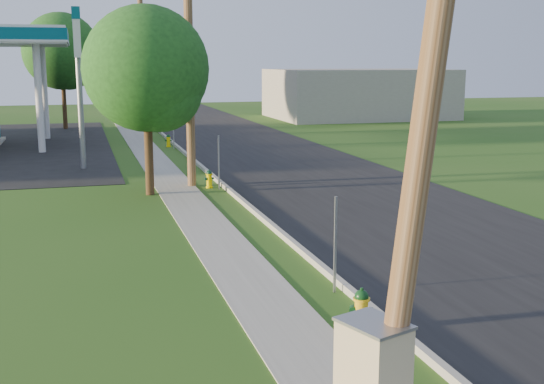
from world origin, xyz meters
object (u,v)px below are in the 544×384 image
object	(u,v)px
tree_lot	(63,54)
utility_pole_mid	(189,53)
utility_pole_far	(143,59)
utility_cabinet	(373,376)
hydrant_mid	(209,179)
utility_pole_near	(434,47)
tree_verge	(149,74)
hydrant_far	(168,141)
price_pylon	(77,42)
hydrant_near	(361,310)

from	to	relation	value
tree_lot	utility_pole_mid	bearing A→B (deg)	-78.85
utility_pole_far	utility_cabinet	distance (m)	36.13
hydrant_mid	utility_cabinet	distance (m)	17.39
utility_pole_near	utility_cabinet	size ratio (longest dim) A/B	6.48
tree_verge	tree_lot	bearing A→B (deg)	97.11
utility_pole_mid	hydrant_mid	bearing A→B (deg)	-43.97
utility_pole_near	hydrant_far	bearing A→B (deg)	88.68
utility_pole_mid	tree_verge	bearing A→B (deg)	-140.13
price_pylon	hydrant_far	world-z (taller)	price_pylon
hydrant_mid	utility_pole_mid	bearing A→B (deg)	136.03
utility_pole_near	utility_cabinet	world-z (taller)	utility_pole_near
price_pylon	tree_verge	size ratio (longest dim) A/B	1.04
price_pylon	tree_lot	size ratio (longest dim) A/B	0.86
utility_pole_near	hydrant_mid	bearing A→B (deg)	88.14
utility_pole_mid	price_pylon	distance (m)	6.76
hydrant_far	utility_cabinet	xyz separation A→B (m)	(-1.30, -30.19, 0.39)
utility_cabinet	utility_pole_far	bearing A→B (deg)	89.04
utility_pole_mid	utility_pole_far	world-z (taller)	utility_pole_mid
utility_pole_mid	hydrant_mid	size ratio (longest dim) A/B	14.11
utility_pole_far	tree_verge	size ratio (longest dim) A/B	1.45
utility_cabinet	price_pylon	bearing A→B (deg)	98.03
utility_pole_far	price_pylon	xyz separation A→B (m)	(-3.90, -12.50, 0.63)
tree_verge	utility_pole_mid	bearing A→B (deg)	39.87
tree_lot	hydrant_near	world-z (taller)	tree_lot
utility_pole_mid	tree_verge	xyz separation A→B (m)	(-1.60, -1.33, -0.73)
utility_pole_near	tree_verge	xyz separation A→B (m)	(-1.60, 16.67, -0.58)
utility_pole_near	tree_verge	distance (m)	16.75
utility_pole_near	price_pylon	xyz separation A→B (m)	(-3.90, 23.50, 0.63)
utility_pole_mid	hydrant_mid	distance (m)	4.68
utility_pole_far	price_pylon	bearing A→B (deg)	-107.33
utility_pole_far	utility_pole_near	bearing A→B (deg)	-90.00
price_pylon	utility_cabinet	bearing A→B (deg)	-81.97
utility_pole_near	hydrant_mid	xyz separation A→B (m)	(0.57, 17.45, -4.46)
tree_verge	utility_pole_far	bearing A→B (deg)	85.28
hydrant_mid	utility_cabinet	bearing A→B (deg)	-93.85
tree_lot	utility_cabinet	size ratio (longest dim) A/B	5.44
utility_pole_mid	price_pylon	world-z (taller)	utility_pole_mid
utility_pole_near	tree_verge	bearing A→B (deg)	95.48
tree_lot	utility_pole_far	bearing A→B (deg)	-53.09
hydrant_near	hydrant_mid	size ratio (longest dim) A/B	1.15
utility_pole_near	tree_lot	distance (m)	42.68
tree_lot	hydrant_far	bearing A→B (deg)	-65.54
price_pylon	hydrant_mid	bearing A→B (deg)	-53.55
hydrant_far	utility_pole_far	bearing A→B (deg)	96.97
utility_pole_near	hydrant_near	world-z (taller)	utility_pole_near
utility_pole_near	hydrant_near	distance (m)	5.44
hydrant_mid	hydrant_far	world-z (taller)	hydrant_far
utility_pole_near	utility_pole_far	bearing A→B (deg)	90.00
hydrant_far	utility_pole_mid	bearing A→B (deg)	-93.25
hydrant_far	hydrant_near	bearing A→B (deg)	-90.32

